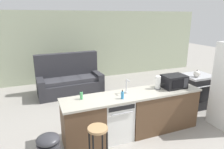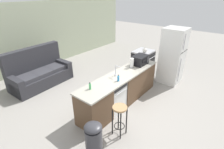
% 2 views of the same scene
% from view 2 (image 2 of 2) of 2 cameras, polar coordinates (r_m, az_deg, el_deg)
% --- Properties ---
extents(ground_plane, '(24.00, 24.00, 0.00)m').
position_cam_2_polar(ground_plane, '(5.08, 1.74, -9.89)').
color(ground_plane, gray).
extents(wall_back, '(10.00, 0.06, 2.60)m').
position_cam_2_polar(wall_back, '(7.75, -22.74, 11.53)').
color(wall_back, '#A8B293').
rests_on(wall_back, ground_plane).
extents(kitchen_counter, '(2.94, 0.66, 0.90)m').
position_cam_2_polar(kitchen_counter, '(5.01, 3.46, -4.73)').
color(kitchen_counter, brown).
rests_on(kitchen_counter, ground_plane).
extents(dishwasher, '(0.58, 0.61, 0.84)m').
position_cam_2_polar(dishwasher, '(4.67, -0.05, -7.11)').
color(dishwasher, white).
rests_on(dishwasher, ground_plane).
extents(stove_range, '(0.76, 0.68, 0.90)m').
position_cam_2_polar(stove_range, '(6.88, 10.03, 4.05)').
color(stove_range, black).
rests_on(stove_range, ground_plane).
extents(refrigerator, '(0.72, 0.73, 1.89)m').
position_cam_2_polar(refrigerator, '(6.30, 19.10, 5.72)').
color(refrigerator, silver).
rests_on(refrigerator, ground_plane).
extents(microwave, '(0.50, 0.37, 0.28)m').
position_cam_2_polar(microwave, '(5.42, 9.12, 4.73)').
color(microwave, black).
rests_on(microwave, kitchen_counter).
extents(sink_faucet, '(0.07, 0.18, 0.30)m').
position_cam_2_polar(sink_faucet, '(4.60, 1.32, 1.02)').
color(sink_faucet, silver).
rests_on(sink_faucet, kitchen_counter).
extents(paper_towel_roll, '(0.14, 0.14, 0.28)m').
position_cam_2_polar(paper_towel_roll, '(5.15, 6.45, 3.73)').
color(paper_towel_roll, '#4C4C51').
rests_on(paper_towel_roll, kitchen_counter).
extents(soap_bottle, '(0.06, 0.06, 0.18)m').
position_cam_2_polar(soap_bottle, '(4.37, 2.07, -1.29)').
color(soap_bottle, '#338CCC').
rests_on(soap_bottle, kitchen_counter).
extents(dish_soap_bottle, '(0.06, 0.06, 0.18)m').
position_cam_2_polar(dish_soap_bottle, '(4.05, -7.18, -3.85)').
color(dish_soap_bottle, '#4CB266').
rests_on(dish_soap_bottle, kitchen_counter).
extents(kettle, '(0.21, 0.17, 0.19)m').
position_cam_2_polar(kettle, '(6.51, 10.63, 7.73)').
color(kettle, silver).
rests_on(kettle, stove_range).
extents(bar_stool, '(0.32, 0.32, 0.74)m').
position_cam_2_polar(bar_stool, '(3.88, 2.50, -12.98)').
color(bar_stool, tan).
rests_on(bar_stool, ground_plane).
extents(trash_bin, '(0.35, 0.35, 0.74)m').
position_cam_2_polar(trash_bin, '(3.61, -6.00, -20.21)').
color(trash_bin, '#333338').
rests_on(trash_bin, ground_plane).
extents(couch, '(2.04, 0.99, 1.27)m').
position_cam_2_polar(couch, '(6.48, -22.68, 0.38)').
color(couch, '#2D2D33').
rests_on(couch, ground_plane).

